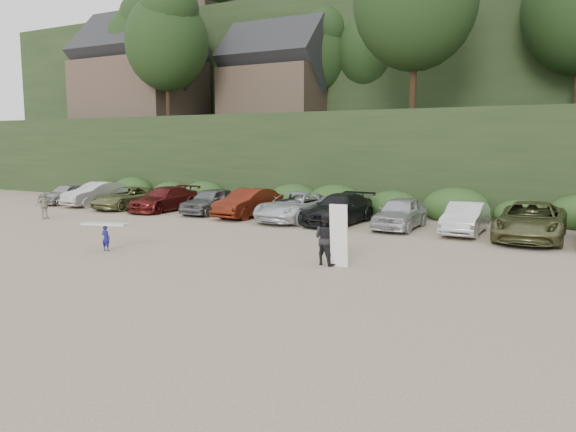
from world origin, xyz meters
The scene contains 6 objects.
ground centered at (0.00, 0.00, 0.00)m, with size 120.00×120.00×0.00m, color tan.
hillside_backdrop centered at (-0.26, 35.93, 11.22)m, with size 90.00×41.50×28.00m.
parked_cars centered at (-0.93, 10.02, 0.75)m, with size 39.36×6.00×1.62m.
distant_walker centered at (-15.14, 4.16, 0.73)m, with size 0.85×0.35×1.45m, color gray.
child_surfer centered at (-5.24, -0.73, 0.73)m, with size 1.86×0.98×1.08m.
adult_surfer centered at (3.25, 1.13, 0.91)m, with size 1.36×0.86×2.12m.
Camera 1 is at (11.21, -15.87, 4.14)m, focal length 35.00 mm.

